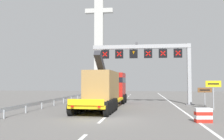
{
  "coord_description": "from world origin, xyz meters",
  "views": [
    {
      "loc": [
        2.79,
        -16.12,
        2.47
      ],
      "look_at": [
        -0.4,
        8.45,
        3.78
      ],
      "focal_mm": 38.75,
      "sensor_mm": 36.0,
      "label": 1
    }
  ],
  "objects": [
    {
      "name": "bridge_pylon_distant",
      "position": [
        -11.26,
        59.61,
        21.09
      ],
      "size": [
        9.0,
        2.0,
        41.39
      ],
      "color": "#B7B7B2",
      "rests_on": "ground"
    },
    {
      "name": "lane_markings",
      "position": [
        0.06,
        14.19,
        0.01
      ],
      "size": [
        0.2,
        42.99,
        0.01
      ],
      "color": "silver",
      "rests_on": "ground"
    },
    {
      "name": "tourist_info_sign_brown",
      "position": [
        9.07,
        9.93,
        1.49
      ],
      "size": [
        1.42,
        0.15,
        1.97
      ],
      "color": "#9EA0A5",
      "rests_on": "ground"
    },
    {
      "name": "exit_sign_yellow",
      "position": [
        9.14,
        7.05,
        2.0
      ],
      "size": [
        1.37,
        0.15,
        2.66
      ],
      "color": "#9EA0A5",
      "rests_on": "ground"
    },
    {
      "name": "guardrail_left",
      "position": [
        -6.81,
        15.24,
        0.56
      ],
      "size": [
        0.13,
        34.49,
        0.76
      ],
      "color": "#999EA3",
      "rests_on": "ground"
    },
    {
      "name": "ground",
      "position": [
        0.0,
        0.0,
        0.0
      ],
      "size": [
        112.0,
        112.0,
        0.0
      ],
      "primitive_type": "plane",
      "color": "slate"
    },
    {
      "name": "heavy_haul_truck_yellow",
      "position": [
        -0.96,
        8.77,
        1.99
      ],
      "size": [
        3.47,
        14.14,
        5.3
      ],
      "color": "yellow",
      "rests_on": "ground"
    },
    {
      "name": "edge_line_right",
      "position": [
        6.2,
        12.0,
        0.01
      ],
      "size": [
        0.2,
        63.0,
        0.01
      ],
      "primitive_type": "cube",
      "color": "silver",
      "rests_on": "ground"
    },
    {
      "name": "overhead_lane_gantry",
      "position": [
        3.82,
        12.06,
        5.61
      ],
      "size": [
        11.51,
        0.9,
        7.22
      ],
      "color": "#9EA0A5",
      "rests_on": "ground"
    },
    {
      "name": "crash_barrier_striped",
      "position": [
        6.48,
        -0.34,
        0.45
      ],
      "size": [
        1.06,
        0.62,
        0.9
      ],
      "color": "red",
      "rests_on": "ground"
    }
  ]
}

